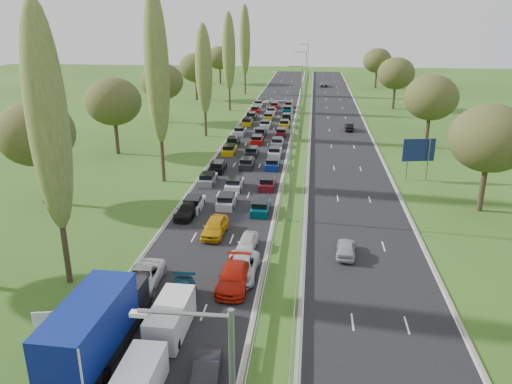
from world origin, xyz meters
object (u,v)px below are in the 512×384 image
(near_car_3, at_px, (187,210))
(white_van_rear, at_px, (172,316))
(blue_lorry, at_px, (97,326))
(info_sign, at_px, (45,322))
(near_car_2, at_px, (143,277))
(direction_sign, at_px, (419,152))
(white_van_front, at_px, (138,382))

(near_car_3, bearing_deg, white_van_rear, -75.02)
(blue_lorry, distance_m, info_sign, 4.07)
(near_car_2, distance_m, direction_sign, 38.51)
(near_car_2, bearing_deg, white_van_rear, -56.96)
(white_van_rear, bearing_deg, near_car_3, 102.11)
(white_van_front, relative_size, direction_sign, 0.96)
(white_van_front, height_order, direction_sign, direction_sign)
(near_car_2, distance_m, near_car_3, 14.03)
(info_sign, xyz_separation_m, direction_sign, (28.80, 36.23, 2.20))
(near_car_3, bearing_deg, direction_sign, 34.66)
(white_van_rear, distance_m, direction_sign, 40.46)
(near_car_2, relative_size, info_sign, 2.57)
(near_car_3, distance_m, white_van_front, 25.58)
(near_car_2, height_order, blue_lorry, blue_lorry)
(blue_lorry, bearing_deg, near_car_3, 92.53)
(white_van_front, xyz_separation_m, white_van_rear, (0.07, 6.12, 0.03))
(white_van_front, bearing_deg, direction_sign, 62.10)
(blue_lorry, xyz_separation_m, direction_sign, (24.95, 37.30, 1.40))
(near_car_2, height_order, near_car_3, near_car_2)
(blue_lorry, bearing_deg, white_van_front, -39.67)
(white_van_rear, bearing_deg, info_sign, -163.55)
(direction_sign, bearing_deg, info_sign, -128.48)
(near_car_2, bearing_deg, direction_sign, 46.82)
(white_van_front, distance_m, white_van_rear, 6.12)
(blue_lorry, relative_size, white_van_front, 2.00)
(blue_lorry, relative_size, white_van_rear, 1.94)
(white_van_rear, bearing_deg, direction_sign, 58.91)
(info_sign, bearing_deg, direction_sign, 51.52)
(near_car_2, relative_size, near_car_3, 1.19)
(white_van_front, xyz_separation_m, direction_sign, (21.53, 40.33, 2.54))
(near_car_3, relative_size, white_van_rear, 0.88)
(blue_lorry, bearing_deg, info_sign, 166.30)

